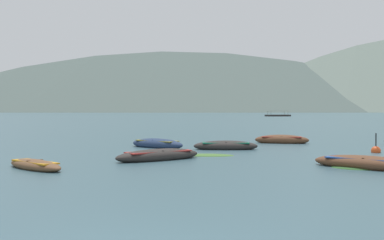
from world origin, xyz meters
TOP-DOWN VIEW (x-y plane):
  - ground_plane at (0.00, 1500.00)m, footprint 6000.00×6000.00m
  - mountain_1 at (-521.56, 1420.30)m, footprint 753.27×753.27m
  - mountain_2 at (-111.83, 1753.39)m, footprint 2135.02×2135.02m
  - mountain_3 at (469.81, 1333.83)m, footprint 1215.99×1215.99m
  - rowboat_1 at (-1.20, 12.83)m, footprint 3.91×3.43m
  - rowboat_2 at (-2.06, 19.24)m, footprint 3.74×3.11m
  - rowboat_3 at (6.81, 10.39)m, footprint 3.90×3.41m
  - rowboat_4 at (5.75, 23.06)m, footprint 3.68×1.88m
  - rowboat_5 at (1.89, 18.21)m, footprint 3.59×1.29m
  - rowboat_6 at (-5.37, 9.72)m, footprint 3.07×2.75m
  - ferry_0 at (29.50, 179.42)m, footprint 10.94×6.98m
  - mooring_buoy at (9.47, 16.60)m, footprint 0.48×0.48m
  - weed_patch_0 at (0.86, 14.85)m, footprint 2.70×1.33m
  - weed_patch_2 at (6.38, 10.45)m, footprint 2.06×1.86m
  - weed_patch_3 at (7.63, 12.54)m, footprint 2.31×3.48m

SIDE VIEW (x-z plane):
  - ground_plane at x=0.00m, z-range 0.00..0.00m
  - weed_patch_0 at x=0.86m, z-range -0.07..0.07m
  - weed_patch_2 at x=6.38m, z-range -0.07..0.07m
  - weed_patch_3 at x=7.63m, z-range -0.07..0.07m
  - mooring_buoy at x=9.47m, z-range -0.46..0.68m
  - rowboat_6 at x=-5.37m, z-range -0.08..0.36m
  - rowboat_3 at x=6.81m, z-range -0.11..0.48m
  - rowboat_1 at x=-1.20m, z-range -0.11..0.49m
  - rowboat_5 at x=1.89m, z-range -0.11..0.50m
  - rowboat_2 at x=-2.06m, z-range -0.13..0.54m
  - rowboat_4 at x=5.75m, z-range -0.13..0.57m
  - ferry_0 at x=29.50m, z-range -0.82..1.71m
  - mountain_1 at x=-521.56m, z-range 0.00..260.83m
  - mountain_3 at x=469.81m, z-range 0.00..359.82m
  - mountain_2 at x=-111.83m, z-range 0.00..486.43m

